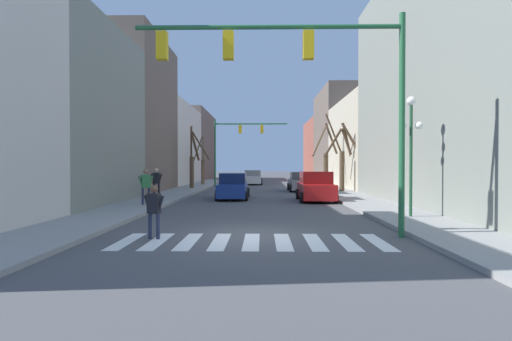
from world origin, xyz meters
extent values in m
plane|color=#4C4C4F|center=(0.00, 0.00, 0.00)|extent=(240.00, 240.00, 0.00)
cube|color=gray|center=(-6.14, 0.00, 0.07)|extent=(2.77, 90.00, 0.15)
cube|color=gray|center=(6.14, 0.00, 0.07)|extent=(2.77, 90.00, 0.15)
cube|color=gray|center=(-10.53, 8.91, 4.85)|extent=(6.00, 10.38, 9.70)
cube|color=#66564C|center=(-10.53, 19.24, 6.08)|extent=(6.00, 10.27, 12.15)
cube|color=beige|center=(-10.53, 31.47, 4.35)|extent=(6.00, 14.19, 8.71)
cube|color=#66564C|center=(-10.53, 46.55, 4.92)|extent=(6.00, 15.98, 9.85)
cube|color=gray|center=(10.53, 13.11, 6.61)|extent=(6.00, 9.43, 13.22)
cube|color=#BCB299|center=(10.53, 24.58, 4.07)|extent=(6.00, 13.50, 8.15)
cube|color=#66564C|center=(10.53, 37.73, 5.71)|extent=(6.00, 12.81, 11.43)
cube|color=#934C3D|center=(10.53, 51.15, 4.58)|extent=(6.00, 14.04, 9.16)
cube|color=white|center=(-3.60, -1.03, 0.00)|extent=(0.45, 2.60, 0.01)
cube|color=white|center=(-2.70, -1.03, 0.00)|extent=(0.45, 2.60, 0.01)
cube|color=white|center=(-1.80, -1.03, 0.00)|extent=(0.45, 2.60, 0.01)
cube|color=white|center=(-0.90, -1.03, 0.00)|extent=(0.45, 2.60, 0.01)
cube|color=white|center=(0.00, -1.03, 0.00)|extent=(0.45, 2.60, 0.01)
cube|color=white|center=(0.90, -1.03, 0.00)|extent=(0.45, 2.60, 0.01)
cube|color=white|center=(1.80, -1.03, 0.00)|extent=(0.45, 2.60, 0.01)
cube|color=white|center=(2.70, -1.03, 0.00)|extent=(0.45, 2.60, 0.01)
cube|color=white|center=(3.60, -1.03, 0.00)|extent=(0.45, 2.60, 0.01)
cylinder|color=#236038|center=(4.50, -0.33, 3.37)|extent=(0.18, 0.18, 6.74)
cylinder|color=#236038|center=(0.49, -0.33, 6.34)|extent=(8.03, 0.14, 0.14)
cube|color=yellow|center=(1.69, -0.33, 5.79)|extent=(0.32, 0.28, 0.84)
cube|color=yellow|center=(-0.72, -0.33, 5.79)|extent=(0.32, 0.28, 0.84)
cube|color=yellow|center=(-2.72, -0.33, 5.79)|extent=(0.32, 0.28, 0.84)
cylinder|color=#236038|center=(-4.50, 27.98, 3.38)|extent=(0.18, 0.18, 6.75)
cylinder|color=#236038|center=(-0.84, 27.98, 6.35)|extent=(7.32, 0.14, 0.14)
cube|color=yellow|center=(-1.94, 27.98, 5.80)|extent=(0.32, 0.28, 0.84)
cube|color=yellow|center=(0.25, 27.98, 5.80)|extent=(0.32, 0.28, 0.84)
cylinder|color=#1E4C2D|center=(6.20, 3.52, 2.35)|extent=(0.12, 0.12, 4.39)
sphere|color=white|center=(6.20, 3.52, 4.72)|extent=(0.36, 0.36, 0.36)
sphere|color=white|center=(5.88, 3.52, 3.75)|extent=(0.31, 0.31, 0.31)
sphere|color=white|center=(6.52, 3.52, 3.75)|extent=(0.31, 0.31, 0.31)
cube|color=navy|center=(-1.58, 13.36, 0.59)|extent=(1.75, 4.67, 0.82)
cube|color=#0E1C46|center=(-1.58, 13.36, 1.33)|extent=(1.61, 2.43, 0.67)
cylinder|color=black|center=(-0.69, 11.92, 0.32)|extent=(0.22, 0.64, 0.64)
cylinder|color=black|center=(-2.47, 11.92, 0.32)|extent=(0.22, 0.64, 0.64)
cylinder|color=black|center=(-0.69, 14.81, 0.32)|extent=(0.22, 0.64, 0.64)
cylinder|color=black|center=(-2.47, 14.81, 0.32)|extent=(0.22, 0.64, 0.64)
cube|color=red|center=(3.55, 11.88, 0.62)|extent=(1.90, 4.41, 0.89)
cube|color=maroon|center=(3.55, 11.88, 1.43)|extent=(1.75, 2.29, 0.73)
cylinder|color=black|center=(2.58, 13.24, 0.32)|extent=(0.22, 0.64, 0.64)
cylinder|color=black|center=(4.52, 13.24, 0.32)|extent=(0.22, 0.64, 0.64)
cylinder|color=black|center=(2.58, 10.51, 0.32)|extent=(0.22, 0.64, 0.64)
cylinder|color=black|center=(4.52, 10.51, 0.32)|extent=(0.22, 0.64, 0.64)
cube|color=gray|center=(3.56, 21.04, 0.57)|extent=(1.89, 4.52, 0.78)
cube|color=#464648|center=(3.56, 21.04, 1.28)|extent=(1.74, 2.35, 0.64)
cylinder|color=black|center=(2.59, 22.44, 0.32)|extent=(0.22, 0.64, 0.64)
cylinder|color=black|center=(4.52, 22.44, 0.32)|extent=(0.22, 0.64, 0.64)
cylinder|color=black|center=(2.59, 19.64, 0.32)|extent=(0.22, 0.64, 0.64)
cylinder|color=black|center=(4.52, 19.64, 0.32)|extent=(0.22, 0.64, 0.64)
cube|color=silver|center=(-0.76, 32.23, 0.57)|extent=(1.88, 4.65, 0.79)
cube|color=slate|center=(-0.76, 32.23, 1.28)|extent=(1.73, 2.42, 0.64)
cylinder|color=black|center=(0.20, 30.79, 0.32)|extent=(0.22, 0.64, 0.64)
cylinder|color=black|center=(-1.72, 30.79, 0.32)|extent=(0.22, 0.64, 0.64)
cylinder|color=black|center=(0.20, 33.67, 0.32)|extent=(0.22, 0.64, 0.64)
cylinder|color=black|center=(-1.72, 33.67, 0.32)|extent=(0.22, 0.64, 0.64)
cylinder|color=#282D47|center=(-3.03, -0.62, 0.38)|extent=(0.11, 0.11, 0.75)
cylinder|color=#282D47|center=(-2.77, -0.70, 0.38)|extent=(0.11, 0.11, 0.75)
cube|color=black|center=(-2.90, -0.66, 1.05)|extent=(0.41, 0.31, 0.59)
sphere|color=brown|center=(-2.90, -0.66, 1.48)|extent=(0.21, 0.21, 0.21)
cylinder|color=black|center=(-3.10, -0.60, 1.01)|extent=(0.27, 0.15, 0.57)
cylinder|color=black|center=(-2.70, -0.72, 1.01)|extent=(0.27, 0.15, 0.57)
cylinder|color=#282D47|center=(-5.57, 8.14, 0.58)|extent=(0.13, 0.13, 0.86)
cylinder|color=#282D47|center=(-5.84, 7.98, 0.58)|extent=(0.13, 0.13, 0.86)
cube|color=#337542|center=(-5.70, 8.06, 1.35)|extent=(0.49, 0.42, 0.68)
sphere|color=#8C664C|center=(-5.70, 8.06, 1.85)|extent=(0.24, 0.24, 0.24)
cylinder|color=#337542|center=(-5.49, 8.18, 1.31)|extent=(0.30, 0.23, 0.66)
cylinder|color=#337542|center=(-5.91, 7.94, 1.31)|extent=(0.30, 0.23, 0.66)
cylinder|color=black|center=(-6.48, 12.49, 0.58)|extent=(0.13, 0.13, 0.87)
cylinder|color=black|center=(-6.18, 12.43, 0.58)|extent=(0.13, 0.13, 0.87)
cube|color=black|center=(-6.33, 12.46, 1.36)|extent=(0.46, 0.31, 0.68)
sphere|color=beige|center=(-6.33, 12.46, 1.86)|extent=(0.24, 0.24, 0.24)
cylinder|color=black|center=(-6.57, 12.51, 1.32)|extent=(0.31, 0.15, 0.66)
cylinder|color=black|center=(-6.09, 12.42, 1.32)|extent=(0.31, 0.15, 0.66)
cylinder|color=brown|center=(-5.97, 22.95, 1.54)|extent=(0.39, 0.39, 2.77)
cylinder|color=brown|center=(-5.28, 23.69, 3.93)|extent=(1.42, 1.68, 2.57)
cylinder|color=brown|center=(-5.79, 23.78, 3.79)|extent=(0.54, 1.83, 2.44)
cylinder|color=brown|center=(-6.21, 24.06, 4.18)|extent=(0.60, 2.37, 3.01)
cylinder|color=brown|center=(6.50, 18.71, 1.70)|extent=(0.39, 0.39, 3.11)
cylinder|color=brown|center=(7.26, 18.70, 4.13)|extent=(1.70, 0.24, 2.72)
cylinder|color=brown|center=(5.89, 19.41, 3.92)|extent=(1.30, 1.61, 2.30)
cylinder|color=brown|center=(7.08, 19.65, 4.15)|extent=(1.24, 2.08, 2.64)
cylinder|color=brown|center=(6.89, 18.91, 4.01)|extent=(0.97, 0.60, 2.11)
cylinder|color=brown|center=(-5.93, 29.28, 1.42)|extent=(0.37, 0.37, 2.55)
cylinder|color=brown|center=(-6.63, 30.13, 3.78)|extent=(1.42, 1.87, 2.78)
cylinder|color=brown|center=(-5.80, 28.93, 3.59)|extent=(0.40, 0.83, 2.01)
cylinder|color=brown|center=(-5.75, 28.24, 3.91)|extent=(0.49, 2.23, 2.66)
cylinder|color=brown|center=(5.92, 22.99, 1.69)|extent=(0.42, 0.42, 3.09)
cylinder|color=brown|center=(6.72, 23.33, 4.86)|extent=(1.75, 0.86, 3.76)
cylinder|color=brown|center=(5.23, 22.30, 4.23)|extent=(1.44, 1.57, 2.67)
cylinder|color=brown|center=(6.41, 23.03, 4.53)|extent=(1.17, 0.28, 2.77)
camera|label=1|loc=(0.31, -12.38, 2.20)|focal=28.00mm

